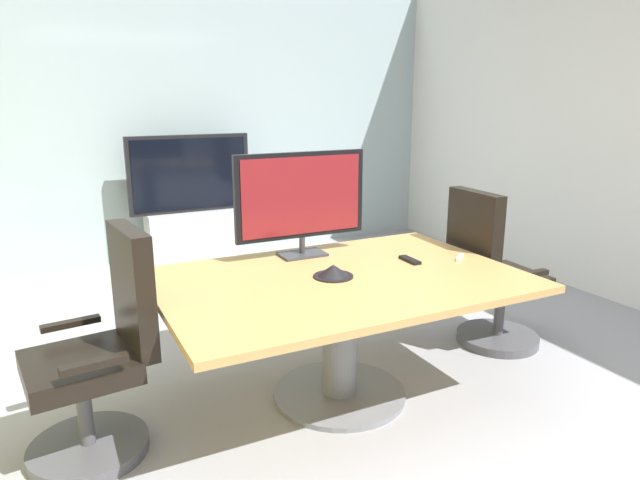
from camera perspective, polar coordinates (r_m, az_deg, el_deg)
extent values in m
plane|color=#99999E|center=(3.31, 1.27, -16.09)|extent=(7.77, 7.77, 0.00)
cube|color=#9EB2B7|center=(6.05, -14.15, 12.11)|extent=(5.84, 0.10, 2.96)
cube|color=#B2894C|center=(3.09, 2.08, -4.09)|extent=(1.96, 1.31, 0.04)
cylinder|color=slate|center=(3.22, 2.03, -10.18)|extent=(0.20, 0.20, 0.68)
cylinder|color=slate|center=(3.37, 1.97, -15.22)|extent=(0.76, 0.76, 0.03)
cylinder|color=#4C4C51|center=(3.11, -22.31, -18.87)|extent=(0.56, 0.56, 0.06)
cylinder|color=#4C4C51|center=(3.01, -22.71, -15.50)|extent=(0.07, 0.07, 0.36)
cube|color=black|center=(2.91, -23.14, -11.72)|extent=(0.53, 0.53, 0.10)
cube|color=black|center=(2.83, -18.44, -4.73)|extent=(0.14, 0.46, 0.60)
cube|color=black|center=(3.10, -23.91, -7.74)|extent=(0.28, 0.08, 0.03)
cube|color=black|center=(2.63, -21.87, -11.55)|extent=(0.28, 0.08, 0.03)
cylinder|color=#4C4C51|center=(4.21, 17.49, -9.41)|extent=(0.56, 0.56, 0.06)
cylinder|color=#4C4C51|center=(4.13, 17.71, -6.74)|extent=(0.07, 0.07, 0.36)
cube|color=black|center=(4.06, 17.95, -3.84)|extent=(0.50, 0.50, 0.10)
cube|color=black|center=(3.79, 15.30, 0.30)|extent=(0.11, 0.46, 0.60)
cube|color=black|center=(3.83, 20.45, -3.24)|extent=(0.28, 0.06, 0.03)
cube|color=black|center=(4.20, 15.52, -1.34)|extent=(0.28, 0.06, 0.03)
cube|color=#333338|center=(3.49, -1.81, -1.44)|extent=(0.28, 0.18, 0.02)
cylinder|color=#333338|center=(3.47, -1.82, -0.52)|extent=(0.04, 0.04, 0.10)
cube|color=black|center=(3.41, -1.95, 4.56)|extent=(0.84, 0.04, 0.52)
cube|color=maroon|center=(3.40, -1.80, 4.50)|extent=(0.77, 0.01, 0.47)
cube|color=#B7BABC|center=(5.88, -12.73, 0.25)|extent=(0.90, 0.36, 0.55)
cube|color=black|center=(5.74, -13.04, 6.55)|extent=(1.20, 0.06, 0.76)
cube|color=black|center=(5.71, -12.95, 6.51)|extent=(1.12, 0.01, 0.69)
cone|color=black|center=(3.07, 1.36, -3.13)|extent=(0.19, 0.19, 0.07)
cylinder|color=black|center=(3.08, 1.35, -3.68)|extent=(0.22, 0.22, 0.01)
cube|color=black|center=(3.40, 9.08, -2.01)|extent=(0.05, 0.17, 0.02)
cube|color=silver|center=(3.51, 13.96, -1.73)|extent=(0.11, 0.10, 0.02)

